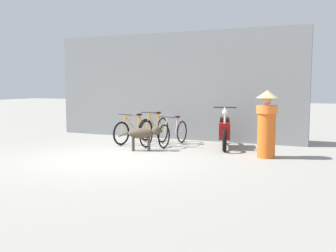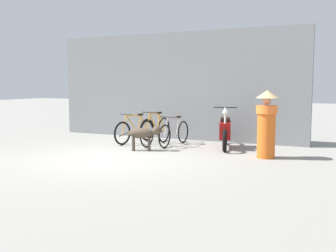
% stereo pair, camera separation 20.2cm
% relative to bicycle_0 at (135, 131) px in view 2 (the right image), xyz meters
% --- Properties ---
extents(ground_plane, '(60.00, 60.00, 0.00)m').
position_rel_bicycle_0_xyz_m(ground_plane, '(0.64, -2.39, -0.35)').
color(ground_plane, gray).
extents(shop_wall_back, '(7.97, 0.20, 3.22)m').
position_rel_bicycle_0_xyz_m(shop_wall_back, '(0.64, 1.30, 1.26)').
color(shop_wall_back, slate).
rests_on(shop_wall_back, ground).
extents(bicycle_0, '(0.49, 1.70, 0.85)m').
position_rel_bicycle_0_xyz_m(bicycle_0, '(0.00, 0.00, 0.00)').
color(bicycle_0, black).
rests_on(bicycle_0, ground).
extents(bicycle_1, '(0.46, 1.71, 0.93)m').
position_rel_bicycle_0_xyz_m(bicycle_1, '(0.71, -0.10, 0.04)').
color(bicycle_1, black).
rests_on(bicycle_1, ground).
extents(bicycle_2, '(0.46, 1.71, 0.82)m').
position_rel_bicycle_0_xyz_m(bicycle_2, '(1.22, 0.02, -0.00)').
color(bicycle_2, black).
rests_on(bicycle_2, ground).
extents(motorcycle, '(0.68, 1.80, 1.10)m').
position_rel_bicycle_0_xyz_m(motorcycle, '(2.61, 0.17, 0.09)').
color(motorcycle, black).
rests_on(motorcycle, ground).
extents(stray_dog, '(1.05, 0.53, 0.62)m').
position_rel_bicycle_0_xyz_m(stray_dog, '(0.89, -1.10, 0.09)').
color(stray_dog, '#4C3F33').
rests_on(stray_dog, ground).
extents(person_in_robes, '(0.55, 0.55, 1.53)m').
position_rel_bicycle_0_xyz_m(person_in_robes, '(3.86, -0.79, 0.47)').
color(person_in_robes, orange).
rests_on(person_in_robes, ground).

